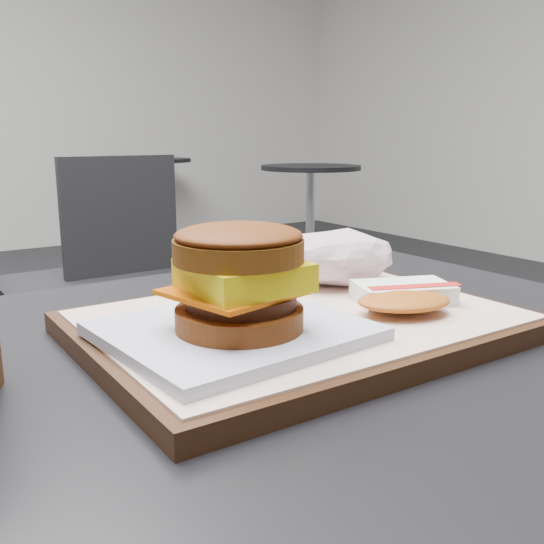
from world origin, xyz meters
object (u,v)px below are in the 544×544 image
Objects in this scene: serving_tray at (300,324)px; neighbor_chair at (88,269)px; hash_brown at (403,296)px; crumpled_wrapper at (338,257)px; customer_table at (267,529)px; breakfast_sandwich at (238,291)px.

neighbor_chair reaches higher than serving_tray.
crumpled_wrapper is at bearing 84.18° from hash_brown.
hash_brown is 0.15× the size of neighbor_chair.
customer_table is 0.25m from breakfast_sandwich.
hash_brown is at bearing -96.57° from neighbor_chair.
customer_table is 2.11× the size of serving_tray.
crumpled_wrapper is (0.14, 0.07, 0.23)m from customer_table.
breakfast_sandwich reaches higher than customer_table.
crumpled_wrapper reaches higher than serving_tray.
crumpled_wrapper is (0.10, 0.07, 0.04)m from serving_tray.
neighbor_chair is (0.28, 1.56, -0.27)m from serving_tray.
customer_table is 0.91× the size of neighbor_chair.
crumpled_wrapper is at bearing 34.37° from serving_tray.
breakfast_sandwich is at bearing 177.70° from hash_brown.
neighbor_chair reaches higher than customer_table.
customer_table is at bearing -178.24° from serving_tray.
serving_tray is at bearing -100.05° from neighbor_chair.
breakfast_sandwich is 0.21m from crumpled_wrapper.
serving_tray is 0.43× the size of neighbor_chair.
hash_brown is 0.11m from crumpled_wrapper.
neighbor_chair is (0.36, 1.59, -0.32)m from breakfast_sandwich.
hash_brown is (0.09, -0.04, 0.02)m from serving_tray.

